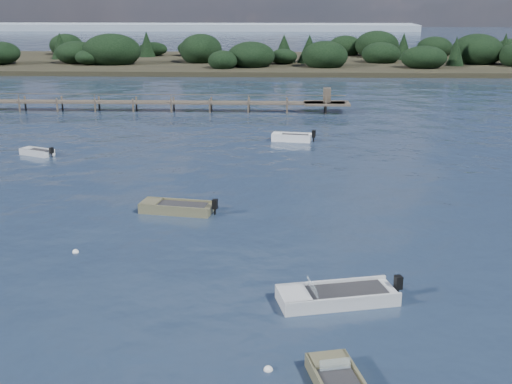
{
  "coord_description": "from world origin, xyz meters",
  "views": [
    {
      "loc": [
        -1.16,
        -23.0,
        12.29
      ],
      "look_at": [
        -2.56,
        14.0,
        1.0
      ],
      "focal_mm": 45.0,
      "sensor_mm": 36.0,
      "label": 1
    }
  ],
  "objects_px": {
    "tender_far_grey": "(37,153)",
    "tender_far_white": "(292,139)",
    "jetty": "(97,102)",
    "dinghy_mid_grey": "(177,209)",
    "dinghy_mid_white_a": "(337,298)"
  },
  "relations": [
    {
      "from": "dinghy_mid_white_a",
      "to": "jetty",
      "type": "height_order",
      "value": "jetty"
    },
    {
      "from": "dinghy_mid_white_a",
      "to": "tender_far_white",
      "type": "height_order",
      "value": "tender_far_white"
    },
    {
      "from": "dinghy_mid_grey",
      "to": "jetty",
      "type": "distance_m",
      "value": 37.85
    },
    {
      "from": "dinghy_mid_white_a",
      "to": "jetty",
      "type": "xyz_separation_m",
      "value": [
        -23.05,
        46.43,
        0.82
      ]
    },
    {
      "from": "dinghy_mid_grey",
      "to": "tender_far_white",
      "type": "xyz_separation_m",
      "value": [
        7.15,
        20.01,
        0.03
      ]
    },
    {
      "from": "jetty",
      "to": "dinghy_mid_grey",
      "type": "bearing_deg",
      "value": -67.5
    },
    {
      "from": "dinghy_mid_white_a",
      "to": "dinghy_mid_grey",
      "type": "bearing_deg",
      "value": 126.77
    },
    {
      "from": "tender_far_grey",
      "to": "jetty",
      "type": "distance_m",
      "value": 21.11
    },
    {
      "from": "dinghy_mid_white_a",
      "to": "dinghy_mid_grey",
      "type": "xyz_separation_m",
      "value": [
        -8.57,
        11.47,
        -0.0
      ]
    },
    {
      "from": "dinghy_mid_grey",
      "to": "dinghy_mid_white_a",
      "type": "bearing_deg",
      "value": -53.23
    },
    {
      "from": "dinghy_mid_grey",
      "to": "tender_far_grey",
      "type": "xyz_separation_m",
      "value": [
        -13.57,
        13.89,
        -0.02
      ]
    },
    {
      "from": "dinghy_mid_white_a",
      "to": "dinghy_mid_grey",
      "type": "distance_m",
      "value": 14.31
    },
    {
      "from": "dinghy_mid_grey",
      "to": "jetty",
      "type": "relative_size",
      "value": 0.07
    },
    {
      "from": "jetty",
      "to": "tender_far_white",
      "type": "bearing_deg",
      "value": -34.66
    },
    {
      "from": "tender_far_grey",
      "to": "tender_far_white",
      "type": "bearing_deg",
      "value": 16.45
    }
  ]
}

